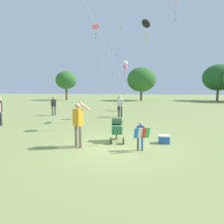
% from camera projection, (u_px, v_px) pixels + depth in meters
% --- Properties ---
extents(ground_plane, '(120.00, 120.00, 0.00)m').
position_uv_depth(ground_plane, '(113.00, 146.00, 7.82)').
color(ground_plane, '#849351').
extents(treeline_distant, '(35.01, 7.37, 6.38)m').
position_uv_depth(treeline_distant, '(206.00, 78.00, 32.80)').
color(treeline_distant, brown).
rests_on(treeline_distant, ground).
extents(child_with_butterfly_kite, '(0.59, 0.43, 1.09)m').
position_uv_depth(child_with_butterfly_kite, '(141.00, 134.00, 7.11)').
color(child_with_butterfly_kite, '#4C4C51').
rests_on(child_with_butterfly_kite, ground).
extents(person_adult_flyer, '(0.70, 0.48, 1.83)m').
position_uv_depth(person_adult_flyer, '(78.00, 121.00, 7.51)').
color(person_adult_flyer, '#7F705B').
rests_on(person_adult_flyer, ground).
extents(stroller, '(0.62, 1.11, 1.03)m').
position_uv_depth(stroller, '(117.00, 128.00, 8.36)').
color(stroller, black).
rests_on(stroller, ground).
extents(kite_adult_black, '(2.73, 4.07, 5.97)m').
position_uv_depth(kite_adult_black, '(145.00, 26.00, 10.33)').
color(kite_adult_black, black).
rests_on(kite_adult_black, ground).
extents(kite_orange_delta, '(2.61, 2.97, 8.31)m').
position_uv_depth(kite_orange_delta, '(175.00, 8.00, 12.65)').
color(kite_orange_delta, '#F4A319').
rests_on(kite_orange_delta, ground).
extents(kite_green_novelty, '(1.04, 1.21, 4.31)m').
position_uv_depth(kite_green_novelty, '(125.00, 65.00, 14.14)').
color(kite_green_novelty, white).
rests_on(kite_green_novelty, ground).
extents(kite_blue_high, '(1.49, 2.35, 6.46)m').
position_uv_depth(kite_blue_high, '(96.00, 29.00, 12.63)').
color(kite_blue_high, pink).
rests_on(kite_blue_high, ground).
extents(distant_kites_cluster, '(16.75, 11.25, 9.64)m').
position_uv_depth(distant_kites_cluster, '(179.00, 2.00, 27.22)').
color(distant_kites_cluster, blue).
extents(person_red_shirt, '(0.22, 0.43, 1.36)m').
position_uv_depth(person_red_shirt, '(118.00, 102.00, 20.21)').
color(person_red_shirt, '#4C4C51').
rests_on(person_red_shirt, ground).
extents(person_sitting_far, '(0.48, 0.41, 1.76)m').
position_uv_depth(person_sitting_far, '(120.00, 104.00, 15.30)').
color(person_sitting_far, '#232328').
rests_on(person_sitting_far, ground).
extents(person_couple_left, '(0.42, 0.44, 1.74)m').
position_uv_depth(person_couple_left, '(0.00, 109.00, 11.89)').
color(person_couple_left, '#232328').
rests_on(person_couple_left, ground).
extents(person_kid_running, '(0.37, 0.42, 1.56)m').
position_uv_depth(person_kid_running, '(54.00, 105.00, 16.18)').
color(person_kid_running, '#33384C').
rests_on(person_kid_running, ground).
extents(person_back_turned, '(0.22, 0.35, 1.13)m').
position_uv_depth(person_back_turned, '(119.00, 105.00, 18.95)').
color(person_back_turned, '#33384C').
rests_on(person_back_turned, ground).
extents(cooler_box, '(0.45, 0.33, 0.35)m').
position_uv_depth(cooler_box, '(164.00, 139.00, 8.13)').
color(cooler_box, '#2D5BB7').
rests_on(cooler_box, ground).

